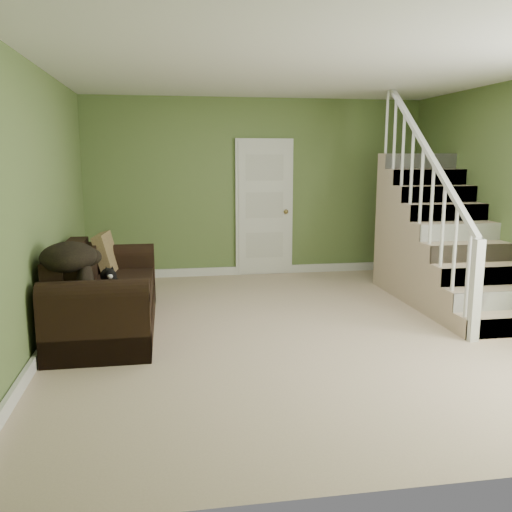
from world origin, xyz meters
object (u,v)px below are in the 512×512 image
object	(u,v)px
sofa	(103,298)
cat	(108,276)
side_table	(96,280)
banana	(120,291)

from	to	relation	value
sofa	cat	world-z (taller)	sofa
sofa	cat	bearing A→B (deg)	41.38
cat	side_table	bearing A→B (deg)	94.08
sofa	banana	distance (m)	0.47
banana	cat	bearing A→B (deg)	65.03
side_table	cat	xyz separation A→B (m)	(0.26, -1.00, 0.26)
sofa	side_table	world-z (taller)	sofa
side_table	sofa	bearing A→B (deg)	-79.33
sofa	banana	bearing A→B (deg)	-61.36
sofa	cat	distance (m)	0.24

